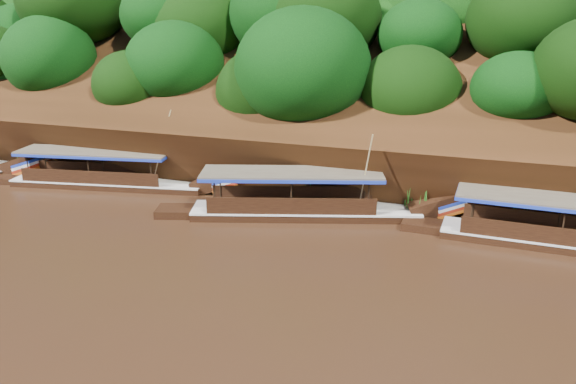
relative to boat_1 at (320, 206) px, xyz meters
name	(u,v)px	position (x,y,z in m)	size (l,w,h in m)	color
ground	(223,270)	(-1.96, -7.65, -0.56)	(160.00, 160.00, 0.00)	black
riverbank	(351,127)	(-1.97, 15.08, 1.33)	(120.00, 30.06, 19.40)	black
boat_1	(320,206)	(0.00, 0.00, 0.00)	(14.16, 6.27, 5.15)	black
boat_2	(120,179)	(-13.11, 0.86, -0.05)	(14.47, 4.48, 5.29)	black
reeds	(241,182)	(-5.32, 1.77, 0.33)	(50.36, 2.23, 2.03)	#27691A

